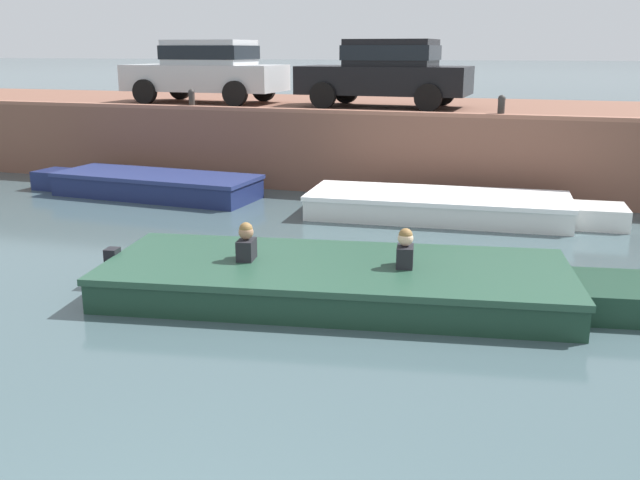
{
  "coord_description": "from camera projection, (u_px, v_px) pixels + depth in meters",
  "views": [
    {
      "loc": [
        1.84,
        -1.95,
        3.02
      ],
      "look_at": [
        -0.25,
        4.39,
        1.23
      ],
      "focal_mm": 40.0,
      "sensor_mm": 36.0,
      "label": 1
    }
  ],
  "objects": [
    {
      "name": "far_quay_wall",
      "position": [
        475.0,
        142.0,
        17.17
      ],
      "size": [
        60.0,
        6.0,
        1.7
      ],
      "primitive_type": "cube",
      "color": "brown",
      "rests_on": "ground"
    },
    {
      "name": "boat_moored_central_white",
      "position": [
        450.0,
        206.0,
        13.11
      ],
      "size": [
        5.75,
        2.14,
        0.45
      ],
      "color": "white",
      "rests_on": "ground"
    },
    {
      "name": "mooring_bollard_west",
      "position": [
        192.0,
        98.0,
        16.21
      ],
      "size": [
        0.15,
        0.15,
        0.45
      ],
      "color": "#2D2B28",
      "rests_on": "far_quay_wall"
    },
    {
      "name": "mooring_bollard_mid",
      "position": [
        501.0,
        105.0,
        14.13
      ],
      "size": [
        0.15,
        0.15,
        0.45
      ],
      "color": "#2D2B28",
      "rests_on": "far_quay_wall"
    },
    {
      "name": "car_left_inner_black",
      "position": [
        387.0,
        70.0,
        16.52
      ],
      "size": [
        3.93,
        2.02,
        1.54
      ],
      "color": "black",
      "rests_on": "far_quay_wall"
    },
    {
      "name": "boat_moored_west_navy",
      "position": [
        148.0,
        185.0,
        15.11
      ],
      "size": [
        5.26,
        1.74,
        0.49
      ],
      "color": "navy",
      "rests_on": "ground"
    },
    {
      "name": "far_wall_coping",
      "position": [
        461.0,
        115.0,
        14.3
      ],
      "size": [
        60.0,
        0.24,
        0.08
      ],
      "primitive_type": "cube",
      "color": "#925F4C",
      "rests_on": "far_quay_wall"
    },
    {
      "name": "ground_plane",
      "position": [
        386.0,
        300.0,
        8.88
      ],
      "size": [
        400.0,
        400.0,
        0.0
      ],
      "primitive_type": "plane",
      "color": "#3D5156"
    },
    {
      "name": "car_leftmost_silver",
      "position": [
        207.0,
        69.0,
        17.92
      ],
      "size": [
        3.95,
        1.97,
        1.54
      ],
      "color": "#B7BABC",
      "rests_on": "far_quay_wall"
    },
    {
      "name": "motorboat_passing",
      "position": [
        357.0,
        281.0,
        8.9
      ],
      "size": [
        7.07,
        3.12,
        0.92
      ],
      "color": "#193828",
      "rests_on": "ground"
    }
  ]
}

